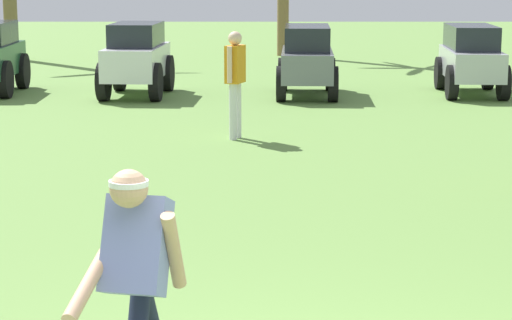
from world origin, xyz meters
TOP-DOWN VIEW (x-y plane):
  - frisbee_thrower at (-0.92, 0.45)m, footprint 0.61×1.05m
  - teammate_midfield at (-0.56, 9.47)m, footprint 0.31×0.49m
  - parked_car_slot_c at (-2.56, 14.36)m, footprint 1.29×2.40m
  - parked_car_slot_d at (0.73, 14.39)m, footprint 1.24×2.44m
  - parked_car_slot_e at (3.94, 14.60)m, footprint 1.26×2.45m

SIDE VIEW (x-z plane):
  - parked_car_slot_d at x=0.73m, z-range 0.05..1.39m
  - parked_car_slot_e at x=3.94m, z-range 0.05..1.39m
  - parked_car_slot_c at x=-2.56m, z-range 0.04..1.44m
  - frisbee_thrower at x=-0.92m, z-range 0.09..1.51m
  - teammate_midfield at x=-0.56m, z-range 0.16..1.72m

